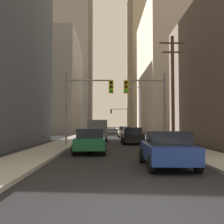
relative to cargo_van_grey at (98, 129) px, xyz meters
name	(u,v)px	position (x,y,z in m)	size (l,w,h in m)	color
ground_plane	(140,213)	(1.75, -24.09, -1.29)	(400.00, 400.00, 0.00)	black
sidewalk_left	(88,133)	(-2.92, 25.91, -1.21)	(2.53, 160.00, 0.15)	#9E9E99
sidewalk_right	(133,133)	(6.43, 25.91, -1.21)	(2.53, 160.00, 0.15)	#9E9E99
cargo_van_grey	(98,129)	(0.00, 0.00, 0.00)	(2.16, 5.27, 2.26)	slate
sedan_blue	(167,149)	(3.57, -18.40, -0.52)	(1.95, 4.26, 1.52)	navy
sedan_green	(90,141)	(0.02, -12.79, -0.52)	(1.95, 4.25, 1.52)	#195938
sedan_black	(132,135)	(3.39, -4.70, -0.52)	(1.95, 4.22, 1.52)	black
sedan_beige	(125,132)	(3.55, 8.34, -0.52)	(1.95, 4.20, 1.52)	#C6B793
traffic_signal_near_left	(87,97)	(-0.59, -7.75, 2.76)	(3.93, 0.44, 6.00)	gray
traffic_signal_near_right	(147,97)	(4.32, -7.75, 2.74)	(3.43, 0.44, 6.00)	gray
traffic_signal_far_right	(120,115)	(4.01, 32.82, 2.77)	(4.10, 0.44, 6.00)	gray
utility_pole_right	(173,87)	(6.68, -6.85, 3.69)	(2.20, 0.28, 9.41)	brown
street_lamp_right	(137,106)	(5.45, 9.33, 3.27)	(2.57, 0.32, 7.50)	gray
building_left_mid_office	(19,87)	(-17.64, 27.01, 8.54)	(25.20, 20.36, 19.65)	gray
building_left_far_tower	(62,36)	(-14.59, 62.51, 31.19)	(19.63, 26.36, 64.96)	gray
building_right_mid_block	(196,72)	(20.11, 26.83, 11.63)	(22.80, 24.25, 25.84)	#B7A893
building_right_far_highrise	(153,59)	(17.13, 62.66, 23.37)	(16.65, 26.95, 49.31)	tan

